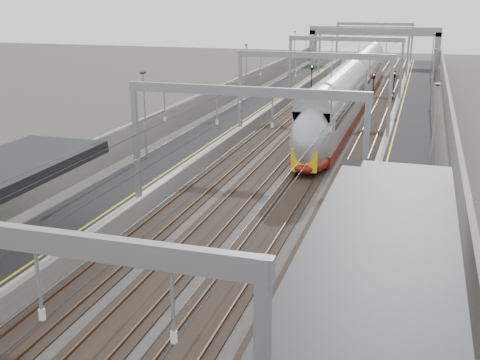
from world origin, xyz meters
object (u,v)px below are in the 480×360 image
Objects in this scene: overbridge at (374,36)px; train at (349,94)px; bench at (397,323)px; signal_green at (312,73)px.

overbridge is 44.88m from train.
overbridge is 0.42× the size of train.
train is 27.71× the size of bench.
overbridge is at bearing 91.92° from train.
overbridge reaches higher than bench.
train is 14.92× the size of signal_green.
signal_green is (-6.70, 15.01, 0.22)m from train.
overbridge is 89.47m from bench.
bench is at bearing -84.48° from overbridge.
signal_green is at bearing -99.92° from overbridge.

